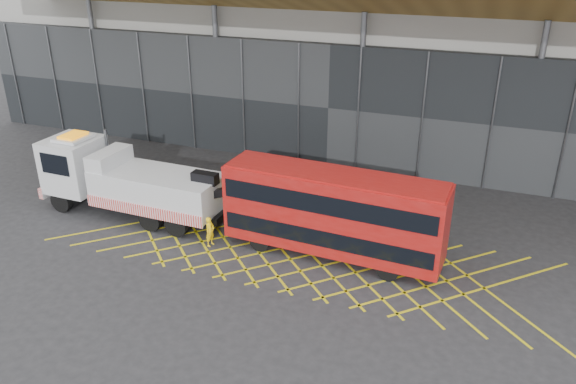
% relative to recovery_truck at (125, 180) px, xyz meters
% --- Properties ---
extents(ground_plane, '(120.00, 120.00, 0.00)m').
position_rel_recovery_truck_xyz_m(ground_plane, '(6.12, -0.57, -1.99)').
color(ground_plane, '#252527').
extents(road_markings, '(24.76, 7.16, 0.01)m').
position_rel_recovery_truck_xyz_m(road_markings, '(10.12, -0.57, -1.98)').
color(road_markings, gold).
rests_on(road_markings, ground_plane).
extents(construction_building, '(55.00, 23.97, 18.00)m').
position_rel_recovery_truck_xyz_m(construction_building, '(8.04, 17.83, 6.99)').
color(construction_building, gray).
rests_on(construction_building, ground_plane).
extents(recovery_truck, '(12.34, 3.16, 4.30)m').
position_rel_recovery_truck_xyz_m(recovery_truck, '(0.00, 0.00, 0.00)').
color(recovery_truck, black).
rests_on(recovery_truck, ground_plane).
extents(bus_towed, '(10.59, 2.96, 4.26)m').
position_rel_recovery_truck_xyz_m(bus_towed, '(11.81, -0.22, 0.38)').
color(bus_towed, '#9E0F0C').
rests_on(bus_towed, ground_plane).
extents(worker, '(0.46, 0.61, 1.54)m').
position_rel_recovery_truck_xyz_m(worker, '(5.92, -1.51, -1.22)').
color(worker, yellow).
rests_on(worker, ground_plane).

